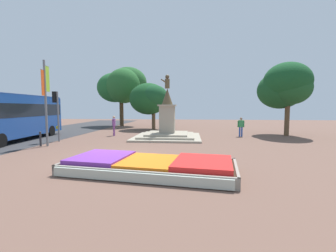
# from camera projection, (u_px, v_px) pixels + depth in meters

# --- Properties ---
(ground_plane) EXTENTS (71.52, 71.52, 0.00)m
(ground_plane) POSITION_uv_depth(u_px,v_px,m) (119.00, 158.00, 11.29)
(ground_plane) COLOR brown
(flower_planter) EXTENTS (6.96, 3.73, 0.57)m
(flower_planter) POSITION_uv_depth(u_px,v_px,m) (150.00, 166.00, 8.76)
(flower_planter) COLOR #38281C
(flower_planter) RESTS_ON ground_plane
(statue_monument) EXTENTS (5.38, 5.38, 5.16)m
(statue_monument) POSITION_uv_depth(u_px,v_px,m) (167.00, 127.00, 18.48)
(statue_monument) COLOR #A09682
(statue_monument) RESTS_ON ground_plane
(traffic_light_mid_block) EXTENTS (0.41, 0.30, 3.67)m
(traffic_light_mid_block) POSITION_uv_depth(u_px,v_px,m) (56.00, 107.00, 16.40)
(traffic_light_mid_block) COLOR slate
(traffic_light_mid_block) RESTS_ON ground_plane
(banner_pole) EXTENTS (0.18, 1.15, 5.52)m
(banner_pole) POSITION_uv_depth(u_px,v_px,m) (46.00, 99.00, 14.39)
(banner_pole) COLOR slate
(banner_pole) RESTS_ON ground_plane
(city_bus) EXTENTS (3.01, 9.91, 3.46)m
(city_bus) POSITION_uv_depth(u_px,v_px,m) (13.00, 115.00, 16.61)
(city_bus) COLOR #1E4799
(city_bus) RESTS_ON ground_plane
(pedestrian_with_handbag) EXTENTS (0.26, 0.57, 1.77)m
(pedestrian_with_handbag) POSITION_uv_depth(u_px,v_px,m) (114.00, 124.00, 19.88)
(pedestrian_with_handbag) COLOR #8C4C99
(pedestrian_with_handbag) RESTS_ON ground_plane
(pedestrian_near_planter) EXTENTS (0.57, 0.23, 1.66)m
(pedestrian_near_planter) POSITION_uv_depth(u_px,v_px,m) (241.00, 126.00, 19.37)
(pedestrian_near_planter) COLOR #264CA5
(pedestrian_near_planter) RESTS_ON ground_plane
(kerb_bollard_mid_b) EXTENTS (0.14, 0.14, 0.98)m
(kerb_bollard_mid_b) POSITION_uv_depth(u_px,v_px,m) (40.00, 139.00, 14.49)
(kerb_bollard_mid_b) COLOR #2D2D33
(kerb_bollard_mid_b) RESTS_ON ground_plane
(park_tree_far_left) EXTENTS (4.24, 4.90, 6.45)m
(park_tree_far_left) POSITION_uv_depth(u_px,v_px,m) (285.00, 86.00, 19.91)
(park_tree_far_left) COLOR brown
(park_tree_far_left) RESTS_ON ground_plane
(park_tree_behind_statue) EXTENTS (4.42, 4.41, 5.28)m
(park_tree_behind_statue) POSITION_uv_depth(u_px,v_px,m) (150.00, 98.00, 25.49)
(park_tree_behind_statue) COLOR brown
(park_tree_behind_statue) RESTS_ON ground_plane
(park_tree_far_right) EXTENTS (6.69, 5.37, 7.94)m
(park_tree_far_right) POSITION_uv_depth(u_px,v_px,m) (123.00, 85.00, 30.06)
(park_tree_far_right) COLOR #4C3823
(park_tree_far_right) RESTS_ON ground_plane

